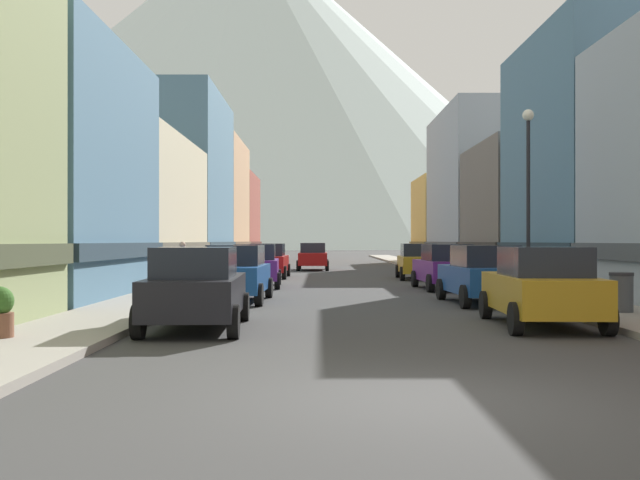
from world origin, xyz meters
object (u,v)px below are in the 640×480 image
(car_right_0, at_px, (538,286))
(car_driving_0, at_px, (310,256))
(car_right_1, at_px, (480,274))
(trash_bin_right, at_px, (618,292))
(car_left_0, at_px, (193,288))
(car_right_3, at_px, (415,261))
(car_left_1, at_px, (233,273))
(car_right_2, at_px, (443,267))
(streetlamp_right, at_px, (525,174))
(car_left_2, at_px, (253,265))
(car_left_3, at_px, (266,260))
(pedestrian_0, at_px, (179,267))

(car_right_0, bearing_deg, car_driving_0, 99.43)
(car_right_1, relative_size, trash_bin_right, 4.57)
(car_left_0, height_order, car_right_3, same)
(car_right_0, distance_m, trash_bin_right, 3.20)
(car_left_1, xyz_separation_m, car_right_2, (7.60, 5.81, 0.00))
(car_right_1, distance_m, car_driving_0, 27.03)
(trash_bin_right, bearing_deg, car_left_0, -166.43)
(car_driving_0, xyz_separation_m, streetlamp_right, (6.95, -25.88, 3.09))
(car_left_2, bearing_deg, car_right_2, -11.89)
(car_right_1, relative_size, streetlamp_right, 0.76)
(car_left_0, distance_m, trash_bin_right, 10.44)
(car_right_3, xyz_separation_m, streetlamp_right, (1.55, -14.25, 3.09))
(car_left_2, distance_m, car_right_0, 16.22)
(car_left_2, distance_m, car_right_1, 11.27)
(car_left_3, distance_m, streetlamp_right, 18.18)
(car_right_0, relative_size, car_right_2, 1.00)
(car_left_1, height_order, streetlamp_right, streetlamp_right)
(car_left_0, height_order, trash_bin_right, car_left_0)
(car_right_1, bearing_deg, car_left_3, 115.41)
(car_left_0, bearing_deg, car_left_3, 90.01)
(car_driving_0, bearing_deg, car_right_1, -78.47)
(car_left_1, xyz_separation_m, pedestrian_0, (-2.45, 4.21, 0.06))
(car_left_0, bearing_deg, trash_bin_right, 13.57)
(car_left_0, bearing_deg, car_left_1, 90.01)
(car_left_2, xyz_separation_m, trash_bin_right, (10.15, -12.42, -0.26))
(car_left_3, xyz_separation_m, trash_bin_right, (10.15, -20.10, -0.26))
(car_left_3, relative_size, car_right_0, 0.99)
(car_right_3, relative_size, trash_bin_right, 4.56)
(streetlamp_right, bearing_deg, car_left_1, 178.10)
(car_left_2, relative_size, streetlamp_right, 0.76)
(car_right_0, bearing_deg, trash_bin_right, 36.85)
(car_left_2, height_order, car_left_3, same)
(car_left_1, bearing_deg, trash_bin_right, -26.26)
(car_left_2, bearing_deg, car_driving_0, 83.10)
(car_right_3, relative_size, streetlamp_right, 0.76)
(car_driving_0, bearing_deg, car_right_2, -74.71)
(car_right_0, distance_m, pedestrian_0, 14.99)
(car_right_1, distance_m, trash_bin_right, 4.83)
(car_left_0, height_order, pedestrian_0, pedestrian_0)
(pedestrian_0, bearing_deg, car_left_3, 77.33)
(car_left_0, xyz_separation_m, car_left_1, (-0.00, 7.46, 0.00))
(car_left_2, relative_size, car_left_3, 1.01)
(car_left_2, bearing_deg, car_right_0, -62.08)
(car_right_3, xyz_separation_m, pedestrian_0, (-10.05, -9.74, 0.06))
(car_left_2, distance_m, car_left_3, 7.68)
(car_left_1, distance_m, trash_bin_right, 11.32)
(car_left_0, distance_m, car_right_3, 22.71)
(trash_bin_right, height_order, pedestrian_0, pedestrian_0)
(pedestrian_0, bearing_deg, streetlamp_right, -21.25)
(car_right_3, bearing_deg, car_left_2, -139.32)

